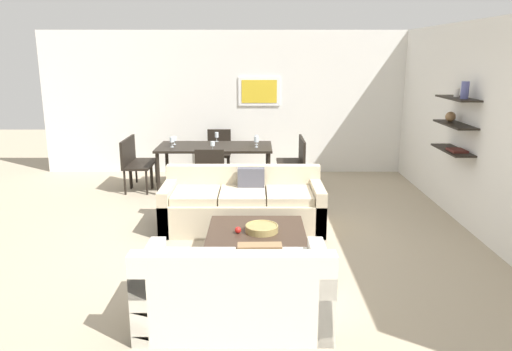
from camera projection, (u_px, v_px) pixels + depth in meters
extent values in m
plane|color=tan|center=(241.00, 236.00, 6.28)|extent=(18.00, 18.00, 0.00)
cube|color=silver|center=(262.00, 103.00, 9.38)|extent=(8.40, 0.06, 2.70)
cube|color=white|center=(259.00, 91.00, 9.28)|extent=(0.79, 0.02, 0.54)
cube|color=gold|center=(259.00, 91.00, 9.26)|extent=(0.67, 0.01, 0.43)
cube|color=silver|center=(468.00, 125.00, 6.53)|extent=(0.06, 8.20, 2.70)
cube|color=black|center=(458.00, 98.00, 6.47)|extent=(0.28, 0.90, 0.02)
cube|color=black|center=(455.00, 125.00, 6.55)|extent=(0.28, 0.90, 0.02)
cube|color=black|center=(453.00, 150.00, 6.64)|extent=(0.28, 0.90, 0.02)
cylinder|color=#4C518C|center=(465.00, 90.00, 6.24)|extent=(0.10, 0.10, 0.22)
sphere|color=olive|center=(450.00, 117.00, 6.71)|extent=(0.14, 0.14, 0.14)
cylinder|color=silver|center=(457.00, 92.00, 6.50)|extent=(0.07, 0.07, 0.12)
cube|color=#4C1E19|center=(457.00, 150.00, 6.48)|extent=(0.20, 0.28, 0.03)
cube|color=beige|center=(243.00, 213.00, 6.52)|extent=(2.12, 0.90, 0.42)
cube|color=beige|center=(243.00, 178.00, 6.78)|extent=(2.12, 0.16, 0.36)
cube|color=beige|center=(169.00, 206.00, 6.50)|extent=(0.14, 0.90, 0.60)
cube|color=beige|center=(317.00, 206.00, 6.50)|extent=(0.14, 0.90, 0.60)
cube|color=beige|center=(196.00, 195.00, 6.42)|extent=(0.59, 0.70, 0.10)
cube|color=beige|center=(243.00, 195.00, 6.42)|extent=(0.59, 0.70, 0.10)
cube|color=beige|center=(289.00, 195.00, 6.42)|extent=(0.59, 0.70, 0.10)
cube|color=#4C4C56|center=(251.00, 181.00, 6.61)|extent=(0.36, 0.12, 0.36)
cube|color=silver|center=(235.00, 297.00, 4.27)|extent=(1.62, 0.90, 0.42)
cube|color=silver|center=(233.00, 275.00, 3.81)|extent=(1.62, 0.16, 0.36)
cube|color=silver|center=(320.00, 288.00, 4.25)|extent=(0.14, 0.90, 0.60)
cube|color=silver|center=(150.00, 288.00, 4.24)|extent=(0.14, 0.90, 0.60)
cube|color=silver|center=(274.00, 268.00, 4.24)|extent=(0.65, 0.70, 0.10)
cube|color=silver|center=(197.00, 268.00, 4.24)|extent=(0.65, 0.70, 0.10)
cube|color=#99724C|center=(260.00, 265.00, 3.99)|extent=(0.36, 0.13, 0.36)
cube|color=#38281E|center=(256.00, 247.00, 5.43)|extent=(1.07, 1.02, 0.38)
cylinder|color=#99844C|center=(262.00, 229.00, 5.35)|extent=(0.36, 0.36, 0.07)
torus|color=#99844C|center=(262.00, 226.00, 5.34)|extent=(0.36, 0.36, 0.02)
sphere|color=red|center=(238.00, 230.00, 5.30)|extent=(0.07, 0.07, 0.07)
cube|color=black|center=(215.00, 147.00, 8.32)|extent=(1.93, 0.96, 0.04)
cylinder|color=black|center=(158.00, 174.00, 8.00)|extent=(0.06, 0.06, 0.71)
cylinder|color=black|center=(269.00, 174.00, 8.00)|extent=(0.06, 0.06, 0.71)
cylinder|color=black|center=(167.00, 163.00, 8.81)|extent=(0.06, 0.06, 0.71)
cylinder|color=black|center=(267.00, 163.00, 8.81)|extent=(0.06, 0.06, 0.71)
cube|color=black|center=(219.00, 155.00, 9.16)|extent=(0.44, 0.44, 0.04)
cube|color=black|center=(219.00, 141.00, 9.30)|extent=(0.44, 0.04, 0.43)
cylinder|color=black|center=(208.00, 169.00, 9.04)|extent=(0.04, 0.04, 0.41)
cylinder|color=black|center=(228.00, 169.00, 9.04)|extent=(0.04, 0.04, 0.41)
cylinder|color=black|center=(210.00, 164.00, 9.39)|extent=(0.04, 0.04, 0.41)
cylinder|color=black|center=(229.00, 164.00, 9.39)|extent=(0.04, 0.04, 0.41)
cube|color=black|center=(137.00, 167.00, 8.18)|extent=(0.44, 0.44, 0.04)
cube|color=black|center=(125.00, 153.00, 8.12)|extent=(0.04, 0.44, 0.43)
cylinder|color=black|center=(147.00, 183.00, 8.06)|extent=(0.04, 0.04, 0.41)
cylinder|color=black|center=(151.00, 177.00, 8.41)|extent=(0.04, 0.04, 0.41)
cylinder|color=black|center=(125.00, 183.00, 8.06)|extent=(0.04, 0.04, 0.41)
cylinder|color=black|center=(130.00, 177.00, 8.41)|extent=(0.04, 0.04, 0.41)
cube|color=black|center=(143.00, 161.00, 8.60)|extent=(0.44, 0.44, 0.04)
cube|color=black|center=(131.00, 148.00, 8.54)|extent=(0.04, 0.44, 0.43)
cylinder|color=black|center=(152.00, 176.00, 8.48)|extent=(0.04, 0.04, 0.41)
cylinder|color=black|center=(156.00, 171.00, 8.83)|extent=(0.04, 0.04, 0.41)
cylinder|color=black|center=(131.00, 176.00, 8.48)|extent=(0.04, 0.04, 0.41)
cylinder|color=black|center=(136.00, 171.00, 8.83)|extent=(0.04, 0.04, 0.41)
cube|color=black|center=(289.00, 161.00, 8.60)|extent=(0.44, 0.44, 0.04)
cube|color=black|center=(301.00, 148.00, 8.54)|extent=(0.04, 0.44, 0.43)
cylinder|color=black|center=(278.00, 171.00, 8.83)|extent=(0.04, 0.04, 0.41)
cylinder|color=black|center=(279.00, 176.00, 8.48)|extent=(0.04, 0.04, 0.41)
cylinder|color=black|center=(298.00, 171.00, 8.83)|extent=(0.04, 0.04, 0.41)
cylinder|color=black|center=(300.00, 176.00, 8.48)|extent=(0.04, 0.04, 0.41)
cube|color=black|center=(211.00, 175.00, 7.61)|extent=(0.44, 0.44, 0.04)
cube|color=black|center=(210.00, 164.00, 7.36)|extent=(0.44, 0.04, 0.43)
cylinder|color=black|center=(224.00, 186.00, 7.84)|extent=(0.04, 0.04, 0.41)
cylinder|color=black|center=(201.00, 186.00, 7.84)|extent=(0.04, 0.04, 0.41)
cylinder|color=black|center=(222.00, 192.00, 7.49)|extent=(0.04, 0.04, 0.41)
cylinder|color=black|center=(199.00, 192.00, 7.49)|extent=(0.04, 0.04, 0.41)
cube|color=black|center=(291.00, 167.00, 8.18)|extent=(0.44, 0.44, 0.04)
cube|color=black|center=(303.00, 153.00, 8.12)|extent=(0.04, 0.44, 0.43)
cylinder|color=black|center=(280.00, 177.00, 8.41)|extent=(0.04, 0.04, 0.41)
cylinder|color=black|center=(281.00, 183.00, 8.06)|extent=(0.04, 0.04, 0.41)
cylinder|color=black|center=(300.00, 177.00, 8.41)|extent=(0.04, 0.04, 0.41)
cylinder|color=black|center=(302.00, 183.00, 8.06)|extent=(0.04, 0.04, 0.41)
cylinder|color=silver|center=(256.00, 144.00, 8.43)|extent=(0.06, 0.06, 0.01)
cylinder|color=silver|center=(256.00, 142.00, 8.42)|extent=(0.01, 0.01, 0.07)
cylinder|color=silver|center=(256.00, 138.00, 8.40)|extent=(0.06, 0.06, 0.09)
cylinder|color=silver|center=(217.00, 141.00, 8.72)|extent=(0.06, 0.06, 0.01)
cylinder|color=silver|center=(217.00, 139.00, 8.71)|extent=(0.01, 0.01, 0.07)
cylinder|color=silver|center=(217.00, 135.00, 8.69)|extent=(0.06, 0.06, 0.09)
cylinder|color=silver|center=(256.00, 147.00, 8.20)|extent=(0.06, 0.06, 0.01)
cylinder|color=silver|center=(256.00, 144.00, 8.19)|extent=(0.01, 0.01, 0.08)
cylinder|color=silver|center=(256.00, 139.00, 8.16)|extent=(0.08, 0.08, 0.09)
cylinder|color=silver|center=(174.00, 144.00, 8.43)|extent=(0.06, 0.06, 0.01)
cylinder|color=silver|center=(174.00, 142.00, 8.42)|extent=(0.01, 0.01, 0.06)
cylinder|color=silver|center=(174.00, 139.00, 8.40)|extent=(0.08, 0.08, 0.07)
cylinder|color=silver|center=(172.00, 147.00, 8.20)|extent=(0.06, 0.06, 0.01)
cylinder|color=silver|center=(172.00, 144.00, 8.19)|extent=(0.01, 0.01, 0.08)
cylinder|color=silver|center=(172.00, 140.00, 8.17)|extent=(0.07, 0.07, 0.08)
cylinder|color=silver|center=(213.00, 150.00, 7.90)|extent=(0.06, 0.06, 0.01)
cylinder|color=silver|center=(213.00, 148.00, 7.90)|extent=(0.01, 0.01, 0.07)
cylinder|color=silver|center=(213.00, 144.00, 7.88)|extent=(0.07, 0.07, 0.07)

